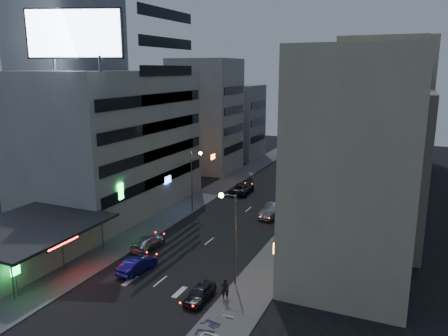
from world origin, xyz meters
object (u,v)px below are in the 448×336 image
Objects in this scene: parked_car_right_far at (289,200)px; scooter_blue at (218,320)px; parked_car_right_near at (200,293)px; scooter_black_b at (221,318)px; parked_car_right_mid at (272,211)px; road_car_silver at (148,242)px; scooter_silver_b at (234,311)px; scooter_black_a at (215,324)px; scooter_silver_a at (219,328)px; person at (225,289)px; road_car_blue at (137,265)px; parked_car_left at (242,188)px.

parked_car_right_far is 2.89× the size of scooter_blue.
parked_car_right_near is 3.98m from scooter_black_b.
parked_car_right_mid is 1.01× the size of parked_car_right_far.
road_car_silver is 2.85× the size of scooter_silver_b.
scooter_blue is 1.06× the size of scooter_silver_b.
scooter_blue is at bearing 156.84° from scooter_silver_b.
scooter_silver_a is (0.48, -0.34, -0.03)m from scooter_black_a.
person is 5.00m from scooter_silver_a.
scooter_silver_a is 1.35m from scooter_black_b.
road_car_blue reaches higher than scooter_black_b.
parked_car_left is 34.91m from scooter_black_b.
parked_car_left is at bearing 7.45° from scooter_black_a.
parked_car_right_far is 26.84m from person.
road_car_blue is 11.66m from scooter_black_b.
parked_car_right_mid is 2.71× the size of scooter_black_b.
road_car_blue is at bearing -33.37° from person.
road_car_blue is 2.50× the size of scooter_blue.
scooter_black_a is (1.16, -4.38, -0.30)m from person.
parked_car_right_near is 1.97× the size of scooter_black_a.
parked_car_left is 33.80m from scooter_silver_b.
parked_car_right_far reaches higher than road_car_blue.
parked_car_right_near is 0.77× the size of parked_car_right_far.
person is (1.83, 0.87, 0.36)m from parked_car_right_near.
road_car_blue reaches higher than scooter_blue.
parked_car_right_far is (8.02, -2.83, -0.06)m from parked_car_left.
scooter_black_b is at bearing 106.02° from parked_car_left.
parked_car_right_near is at bearing 0.37° from person.
parked_car_left is 8.51m from parked_car_right_far.
parked_car_left is at bearing 105.69° from parked_car_right_near.
parked_car_right_near is at bearing 29.49° from scooter_black_a.
parked_car_left reaches higher than parked_car_right_far.
scooter_silver_a is at bearing 140.07° from road_car_silver.
person reaches higher than scooter_silver_b.
scooter_black_a is 1.05× the size of scooter_silver_a.
scooter_black_b reaches higher than scooter_silver_a.
person is 1.04× the size of scooter_blue.
road_car_blue reaches higher than scooter_black_a.
parked_car_right_near is 3.70m from scooter_silver_b.
parked_car_right_far reaches higher than scooter_blue.
parked_car_right_far is 31.31m from scooter_black_a.
parked_car_right_near is at bearing 66.26° from scooter_silver_b.
road_car_silver is at bearing 52.85° from scooter_silver_b.
parked_car_right_mid reaches higher than scooter_blue.
scooter_black_b is at bearing -82.62° from parked_car_right_far.
parked_car_right_mid is 11.32m from parked_car_left.
parked_car_left is at bearing -96.18° from person.
parked_car_right_far is 1.16× the size of road_car_blue.
scooter_black_b is (10.61, -4.82, -0.02)m from road_car_blue.
parked_car_right_mid is 2.92× the size of scooter_blue.
scooter_black_a reaches higher than parked_car_right_near.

